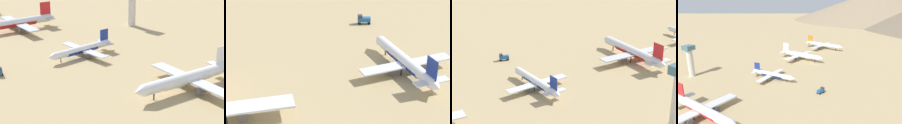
{
  "view_description": "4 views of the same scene",
  "coord_description": "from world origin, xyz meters",
  "views": [
    {
      "loc": [
        125.8,
        144.43,
        65.73
      ],
      "look_at": [
        7.14,
        29.76,
        6.17
      ],
      "focal_mm": 65.05,
      "sensor_mm": 36.0,
      "label": 1
    },
    {
      "loc": [
        -96.81,
        71.39,
        63.5
      ],
      "look_at": [
        5.34,
        22.52,
        5.24
      ],
      "focal_mm": 65.82,
      "sensor_mm": 36.0,
      "label": 2
    },
    {
      "loc": [
        -138.64,
        99.45,
        80.49
      ],
      "look_at": [
        5.1,
        -20.37,
        6.35
      ],
      "focal_mm": 62.99,
      "sensor_mm": 36.0,
      "label": 3
    },
    {
      "loc": [
        75.9,
        -125.43,
        58.64
      ],
      "look_at": [
        -0.09,
        32.24,
        5.83
      ],
      "focal_mm": 32.44,
      "sensor_mm": 36.0,
      "label": 4
    }
  ],
  "objects": [
    {
      "name": "desert_hill_5",
      "position": [
        39.97,
        603.98,
        48.13
      ],
      "size": [
        538.56,
        538.56,
        96.25
      ],
      "primitive_type": "cone",
      "color": "#8C775B",
      "rests_on": "ground"
    },
    {
      "name": "parked_jet_4",
      "position": [
        3.71,
        120.83,
        5.14
      ],
      "size": [
        52.44,
        43.04,
        15.26
      ],
      "color": "silver",
      "rests_on": "ground"
    },
    {
      "name": "parked_jet_1",
      "position": [
        -4.97,
        -62.01,
        5.15
      ],
      "size": [
        53.52,
        43.77,
        15.48
      ],
      "color": "silver",
      "rests_on": "ground"
    },
    {
      "name": "parked_jet_3",
      "position": [
        -2.58,
        62.39,
        5.0
      ],
      "size": [
        51.77,
        42.45,
        15.04
      ],
      "color": "white",
      "rests_on": "ground"
    },
    {
      "name": "control_tower",
      "position": [
        -63.02,
        -20.67,
        14.41
      ],
      "size": [
        7.2,
        7.2,
        25.53
      ],
      "color": "beige",
      "rests_on": "ground"
    },
    {
      "name": "ground_plane",
      "position": [
        0.0,
        0.0,
        0.0
      ],
      "size": [
        1800.0,
        1800.0,
        0.0
      ],
      "primitive_type": "plane",
      "color": "tan"
    },
    {
      "name": "parked_jet_2",
      "position": [
        -0.81,
        1.67,
        3.77
      ],
      "size": [
        39.27,
        31.91,
        11.32
      ],
      "color": "white",
      "rests_on": "ground"
    },
    {
      "name": "service_truck",
      "position": [
        41.17,
        -6.22,
        2.08
      ],
      "size": [
        4.43,
        5.69,
        3.9
      ],
      "color": "#1E5999",
      "rests_on": "ground"
    }
  ]
}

